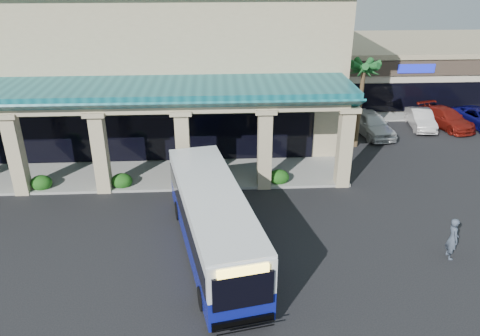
{
  "coord_description": "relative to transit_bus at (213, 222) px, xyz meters",
  "views": [
    {
      "loc": [
        -1.19,
        -18.66,
        12.32
      ],
      "look_at": [
        0.02,
        3.11,
        2.2
      ],
      "focal_mm": 35.0,
      "sensor_mm": 36.0,
      "label": 1
    }
  ],
  "objects": [
    {
      "name": "ground",
      "position": [
        1.41,
        1.0,
        -1.52
      ],
      "size": [
        110.0,
        110.0,
        0.0
      ],
      "primitive_type": "plane",
      "color": "black"
    },
    {
      "name": "main_building",
      "position": [
        -6.59,
        17.0,
        4.15
      ],
      "size": [
        30.8,
        14.8,
        11.35
      ],
      "primitive_type": null,
      "color": "#BFAE88",
      "rests_on": "ground"
    },
    {
      "name": "arcade",
      "position": [
        -6.59,
        7.8,
        1.33
      ],
      "size": [
        30.0,
        6.2,
        5.7
      ],
      "primitive_type": null,
      "color": "#0F505B",
      "rests_on": "ground"
    },
    {
      "name": "strip_mall",
      "position": [
        19.41,
        25.0,
        0.93
      ],
      "size": [
        22.5,
        12.5,
        4.9
      ],
      "primitive_type": null,
      "color": "beige",
      "rests_on": "ground"
    },
    {
      "name": "palm_0",
      "position": [
        9.91,
        12.0,
        1.78
      ],
      "size": [
        2.4,
        2.4,
        6.6
      ],
      "primitive_type": null,
      "color": "#144C1D",
      "rests_on": "ground"
    },
    {
      "name": "palm_1",
      "position": [
        10.91,
        15.0,
        1.38
      ],
      "size": [
        2.4,
        2.4,
        5.8
      ],
      "primitive_type": null,
      "color": "#144C1D",
      "rests_on": "ground"
    },
    {
      "name": "broadleaf_tree",
      "position": [
        8.91,
        20.0,
        0.88
      ],
      "size": [
        2.6,
        2.6,
        4.81
      ],
      "primitive_type": null,
      "color": "#184B11",
      "rests_on": "ground"
    },
    {
      "name": "transit_bus",
      "position": [
        0.0,
        0.0,
        0.0
      ],
      "size": [
        4.62,
        11.18,
        3.04
      ],
      "primitive_type": null,
      "rotation": [
        0.0,
        0.0,
        0.2
      ],
      "color": "navy",
      "rests_on": "ground"
    },
    {
      "name": "pedestrian",
      "position": [
        10.42,
        -1.05,
        -0.54
      ],
      "size": [
        0.5,
        0.74,
        1.95
      ],
      "primitive_type": "imported",
      "rotation": [
        0.0,
        0.0,
        1.52
      ],
      "color": "#3C4556",
      "rests_on": "ground"
    },
    {
      "name": "car_silver",
      "position": [
        11.66,
        14.25,
        -0.67
      ],
      "size": [
        2.75,
        5.24,
        1.7
      ],
      "primitive_type": "imported",
      "rotation": [
        0.0,
        0.0,
        0.15
      ],
      "color": "silver",
      "rests_on": "ground"
    },
    {
      "name": "car_white",
      "position": [
        15.87,
        15.44,
        -0.82
      ],
      "size": [
        2.07,
        4.44,
        1.41
      ],
      "primitive_type": "imported",
      "rotation": [
        0.0,
        0.0,
        -0.14
      ],
      "color": "silver",
      "rests_on": "ground"
    },
    {
      "name": "car_red",
      "position": [
        17.88,
        15.49,
        -0.8
      ],
      "size": [
        3.43,
        5.36,
        1.45
      ],
      "primitive_type": "imported",
      "rotation": [
        0.0,
        0.0,
        0.31
      ],
      "color": "maroon",
      "rests_on": "ground"
    }
  ]
}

